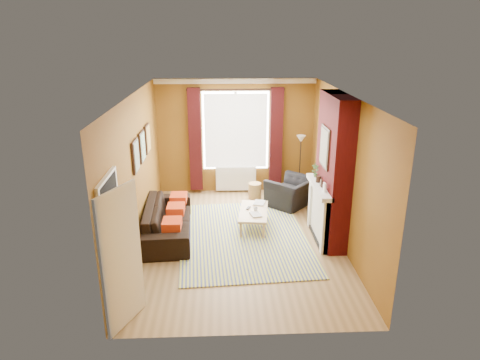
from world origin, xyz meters
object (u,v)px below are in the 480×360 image
(floor_lamp, at_px, (301,148))
(sofa, at_px, (168,220))
(armchair, at_px, (291,192))
(wicker_stool, at_px, (255,191))
(coffee_table, at_px, (254,212))

(floor_lamp, bearing_deg, sofa, -144.83)
(armchair, bearing_deg, wicker_stool, -77.98)
(floor_lamp, bearing_deg, coffee_table, -124.40)
(sofa, height_order, floor_lamp, floor_lamp)
(armchair, relative_size, floor_lamp, 0.67)
(armchair, distance_m, coffee_table, 1.48)
(coffee_table, distance_m, floor_lamp, 2.38)
(coffee_table, bearing_deg, armchair, 57.07)
(wicker_stool, bearing_deg, coffee_table, -95.31)
(coffee_table, relative_size, wicker_stool, 3.04)
(armchair, height_order, floor_lamp, floor_lamp)
(sofa, bearing_deg, wicker_stool, -48.48)
(floor_lamp, bearing_deg, wicker_stool, -168.29)
(armchair, bearing_deg, sofa, -19.94)
(sofa, xyz_separation_m, wicker_stool, (1.86, 1.86, -0.13))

